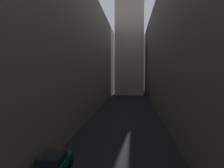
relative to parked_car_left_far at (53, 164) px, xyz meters
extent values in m
plane|color=black|center=(4.40, 23.23, -0.77)|extent=(264.00, 264.00, 0.00)
cube|color=#756B5B|center=(-7.86, 25.23, 9.77)|extent=(13.52, 108.00, 21.08)
cube|color=#60594F|center=(15.68, 25.23, 9.89)|extent=(11.55, 108.00, 21.32)
cube|color=#9E9384|center=(4.40, 53.42, 26.58)|extent=(8.99, 8.99, 54.71)
cube|color=#05472D|center=(0.00, 0.02, -0.13)|extent=(1.73, 4.03, 0.65)
cube|color=black|center=(0.00, -0.05, 0.46)|extent=(1.59, 1.89, 0.54)
cylinder|color=black|center=(-0.87, 1.39, -0.46)|extent=(0.22, 0.63, 0.63)
cylinder|color=black|center=(0.87, 1.39, -0.46)|extent=(0.22, 0.63, 0.63)
camera|label=1|loc=(5.56, -13.12, 6.45)|focal=31.97mm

